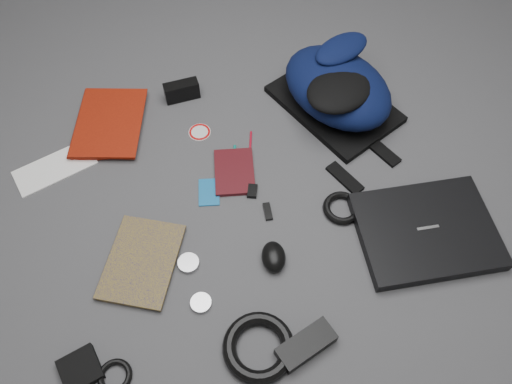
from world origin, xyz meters
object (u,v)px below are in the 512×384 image
object	(u,v)px
pouch	(80,370)
textbook_red	(76,123)
dvd_case	(234,172)
comic_book	(110,256)
compact_camera	(182,91)
mouse	(274,257)
laptop	(426,231)
power_brick	(306,345)
backpack	(337,87)

from	to	relation	value
pouch	textbook_red	bearing A→B (deg)	85.33
textbook_red	dvd_case	bearing A→B (deg)	-19.03
textbook_red	comic_book	world-z (taller)	textbook_red
compact_camera	mouse	distance (m)	0.66
comic_book	textbook_red	bearing A→B (deg)	121.69
mouse	pouch	distance (m)	0.54
laptop	power_brick	bearing A→B (deg)	-147.87
backpack	textbook_red	xyz separation A→B (m)	(-0.81, 0.15, -0.07)
laptop	compact_camera	xyz separation A→B (m)	(-0.54, 0.69, 0.01)
comic_book	compact_camera	world-z (taller)	compact_camera
backpack	pouch	size ratio (longest dim) A/B	4.79
comic_book	dvd_case	bearing A→B (deg)	50.87
comic_book	pouch	xyz separation A→B (m)	(-0.10, -0.28, 0.00)
textbook_red	power_brick	xyz separation A→B (m)	(0.46, -0.86, 0.00)
backpack	pouch	xyz separation A→B (m)	(-0.87, -0.62, -0.08)
backpack	mouse	distance (m)	0.59
dvd_case	comic_book	bearing A→B (deg)	-144.12
mouse	pouch	bearing A→B (deg)	-154.23
laptop	pouch	distance (m)	0.95
power_brick	backpack	bearing A→B (deg)	46.73
compact_camera	pouch	world-z (taller)	compact_camera
comic_book	backpack	bearing A→B (deg)	50.66
backpack	compact_camera	world-z (taller)	backpack
laptop	pouch	xyz separation A→B (m)	(-0.94, -0.10, -0.01)
power_brick	pouch	distance (m)	0.54
pouch	backpack	bearing A→B (deg)	35.11
comic_book	pouch	bearing A→B (deg)	-83.62
textbook_red	dvd_case	distance (m)	0.53
mouse	pouch	xyz separation A→B (m)	(-0.52, -0.14, -0.01)
pouch	mouse	bearing A→B (deg)	15.53
comic_book	compact_camera	bearing A→B (deg)	86.23
backpack	power_brick	xyz separation A→B (m)	(-0.35, -0.71, -0.07)
textbook_red	power_brick	size ratio (longest dim) A/B	1.92
comic_book	compact_camera	distance (m)	0.60
backpack	dvd_case	size ratio (longest dim) A/B	2.60
mouse	laptop	bearing A→B (deg)	4.72
compact_camera	mouse	bearing A→B (deg)	-81.98
comic_book	pouch	world-z (taller)	pouch
laptop	dvd_case	size ratio (longest dim) A/B	2.24
compact_camera	mouse	world-z (taller)	compact_camera
laptop	dvd_case	xyz separation A→B (m)	(-0.45, 0.35, -0.01)
dvd_case	mouse	distance (m)	0.31
dvd_case	pouch	distance (m)	0.67
textbook_red	pouch	size ratio (longest dim) A/B	3.17
textbook_red	dvd_case	world-z (taller)	textbook_red
laptop	power_brick	size ratio (longest dim) A/B	2.50
textbook_red	compact_camera	world-z (taller)	compact_camera
mouse	power_brick	bearing A→B (deg)	-78.26
textbook_red	comic_book	bearing A→B (deg)	-68.16
compact_camera	laptop	bearing A→B (deg)	-53.86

